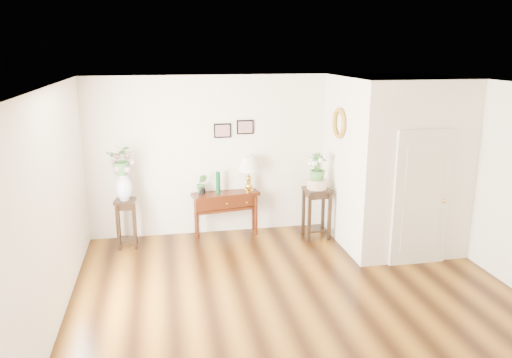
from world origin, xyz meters
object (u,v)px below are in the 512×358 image
object	(u,v)px
console_table	(226,213)
plant_stand_b	(316,213)
plant_stand_a	(126,223)
table_lamp	(249,172)

from	to	relation	value
console_table	plant_stand_b	bearing A→B (deg)	-25.55
console_table	plant_stand_a	bearing A→B (deg)	179.62
table_lamp	plant_stand_a	distance (m)	2.25
table_lamp	plant_stand_b	world-z (taller)	table_lamp
console_table	table_lamp	bearing A→B (deg)	-9.69
table_lamp	plant_stand_a	bearing A→B (deg)	-172.51
console_table	plant_stand_b	xyz separation A→B (m)	(1.54, -0.44, 0.06)
plant_stand_a	plant_stand_b	bearing A→B (deg)	-2.81
table_lamp	plant_stand_b	xyz separation A→B (m)	(1.12, -0.44, -0.68)
plant_stand_a	console_table	bearing A→B (deg)	9.31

